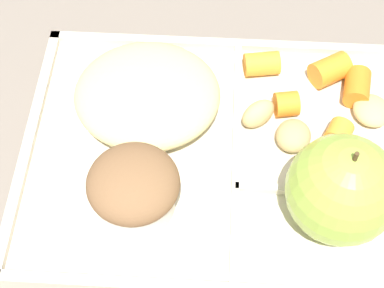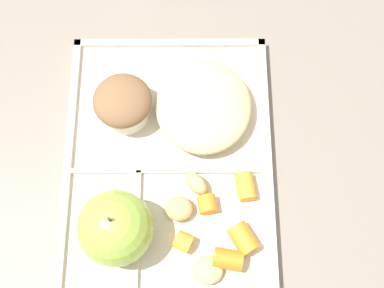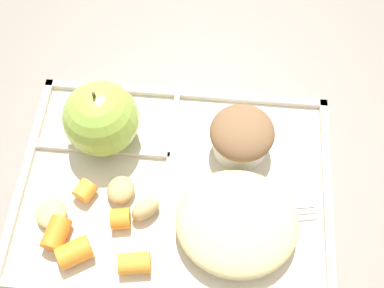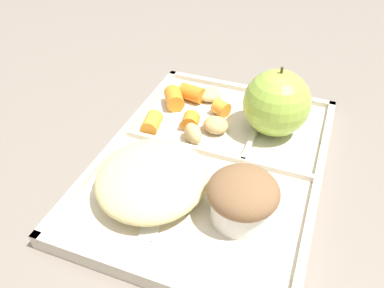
% 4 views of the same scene
% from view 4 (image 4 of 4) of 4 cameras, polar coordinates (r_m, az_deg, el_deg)
% --- Properties ---
extents(ground, '(6.00, 6.00, 0.00)m').
position_cam_4_polar(ground, '(0.51, 2.83, -3.39)').
color(ground, slate).
extents(lunch_tray, '(0.37, 0.27, 0.02)m').
position_cam_4_polar(lunch_tray, '(0.50, 2.91, -2.80)').
color(lunch_tray, beige).
rests_on(lunch_tray, ground).
extents(green_apple, '(0.09, 0.09, 0.10)m').
position_cam_4_polar(green_apple, '(0.54, 12.11, 5.81)').
color(green_apple, '#93B742').
rests_on(green_apple, lunch_tray).
extents(bran_muffin, '(0.08, 0.08, 0.06)m').
position_cam_4_polar(bran_muffin, '(0.42, 7.32, -7.65)').
color(bran_muffin, silver).
rests_on(bran_muffin, lunch_tray).
extents(carrot_slice_small, '(0.04, 0.03, 0.02)m').
position_cam_4_polar(carrot_slice_small, '(0.55, -5.83, 3.04)').
color(carrot_slice_small, orange).
rests_on(carrot_slice_small, lunch_tray).
extents(carrot_slice_near_corner, '(0.03, 0.04, 0.02)m').
position_cam_4_polar(carrot_slice_near_corner, '(0.61, -0.01, 7.35)').
color(carrot_slice_near_corner, orange).
rests_on(carrot_slice_near_corner, lunch_tray).
extents(carrot_slice_center, '(0.03, 0.03, 0.02)m').
position_cam_4_polar(carrot_slice_center, '(0.55, -0.22, 3.32)').
color(carrot_slice_center, orange).
rests_on(carrot_slice_center, lunch_tray).
extents(carrot_slice_diagonal, '(0.03, 0.03, 0.02)m').
position_cam_4_polar(carrot_slice_diagonal, '(0.58, 4.24, 5.19)').
color(carrot_slice_diagonal, orange).
rests_on(carrot_slice_diagonal, lunch_tray).
extents(carrot_slice_back, '(0.04, 0.04, 0.03)m').
position_cam_4_polar(carrot_slice_back, '(0.59, -2.61, 6.59)').
color(carrot_slice_back, orange).
rests_on(carrot_slice_back, lunch_tray).
extents(potato_chunk_browned, '(0.04, 0.04, 0.02)m').
position_cam_4_polar(potato_chunk_browned, '(0.54, 3.45, 2.76)').
color(potato_chunk_browned, tan).
rests_on(potato_chunk_browned, lunch_tray).
extents(potato_chunk_wedge, '(0.04, 0.04, 0.02)m').
position_cam_4_polar(potato_chunk_wedge, '(0.61, 2.55, 7.17)').
color(potato_chunk_wedge, tan).
rests_on(potato_chunk_wedge, lunch_tray).
extents(potato_chunk_small, '(0.04, 0.04, 0.03)m').
position_cam_4_polar(potato_chunk_small, '(0.52, 0.13, 1.52)').
color(potato_chunk_small, tan).
rests_on(potato_chunk_small, lunch_tray).
extents(egg_noodle_pile, '(0.14, 0.13, 0.04)m').
position_cam_4_polar(egg_noodle_pile, '(0.45, -5.76, -4.91)').
color(egg_noodle_pile, '#D6C684').
rests_on(egg_noodle_pile, lunch_tray).
extents(meatball_side, '(0.03, 0.03, 0.03)m').
position_cam_4_polar(meatball_side, '(0.45, -5.66, -5.48)').
color(meatball_side, brown).
rests_on(meatball_side, lunch_tray).
extents(meatball_back, '(0.04, 0.04, 0.04)m').
position_cam_4_polar(meatball_back, '(0.46, -8.09, -4.46)').
color(meatball_back, brown).
rests_on(meatball_back, lunch_tray).
extents(plastic_fork, '(0.16, 0.04, 0.00)m').
position_cam_4_polar(plastic_fork, '(0.44, -5.20, -9.52)').
color(plastic_fork, silver).
rests_on(plastic_fork, lunch_tray).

